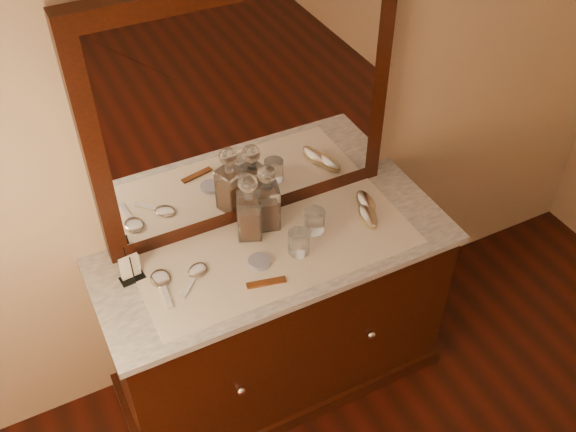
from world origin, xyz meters
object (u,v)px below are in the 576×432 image
object	(u,v)px
pin_dish	(259,261)
decanter_right	(267,203)
comb	(266,283)
napkin_rack	(130,268)
brush_near	(368,216)
brush_far	(366,203)
hand_mirror_inner	(196,273)
hand_mirror_outer	(162,282)
mirror_frame	(246,109)
dresser_cabinet	(278,319)
decanter_left	(249,213)

from	to	relation	value
pin_dish	decanter_right	bearing A→B (deg)	55.78
pin_dish	comb	bearing A→B (deg)	-101.68
napkin_rack	brush_near	distance (m)	0.97
comb	brush_far	size ratio (longest dim) A/B	0.98
comb	brush_near	size ratio (longest dim) A/B	0.98
hand_mirror_inner	pin_dish	bearing A→B (deg)	-11.98
napkin_rack	brush_far	size ratio (longest dim) A/B	0.90
brush_far	hand_mirror_outer	size ratio (longest dim) A/B	0.75
mirror_frame	pin_dish	world-z (taller)	mirror_frame
brush_near	hand_mirror_inner	distance (m)	0.74
hand_mirror_outer	hand_mirror_inner	size ratio (longest dim) A/B	1.26
dresser_cabinet	comb	distance (m)	0.49
mirror_frame	hand_mirror_inner	size ratio (longest dim) A/B	7.46
pin_dish	decanter_left	size ratio (longest dim) A/B	0.29
decanter_left	decanter_right	xyz separation A→B (m)	(0.09, 0.02, -0.00)
decanter_right	brush_near	bearing A→B (deg)	-23.07
pin_dish	decanter_left	world-z (taller)	decanter_left
dresser_cabinet	comb	size ratio (longest dim) A/B	9.36
napkin_rack	brush_far	distance (m)	1.00
pin_dish	napkin_rack	distance (m)	0.48
decanter_right	brush_far	xyz separation A→B (m)	(0.42, -0.08, -0.10)
comb	decanter_left	distance (m)	0.29
dresser_cabinet	pin_dish	world-z (taller)	pin_dish
napkin_rack	brush_near	world-z (taller)	napkin_rack
napkin_rack	hand_mirror_outer	size ratio (longest dim) A/B	0.68
decanter_left	brush_near	distance (m)	0.50
pin_dish	comb	distance (m)	0.11
decanter_left	brush_near	world-z (taller)	decanter_left
dresser_cabinet	napkin_rack	world-z (taller)	napkin_rack
decanter_right	brush_near	size ratio (longest dim) A/B	1.97
dresser_cabinet	mirror_frame	size ratio (longest dim) A/B	1.17
comb	hand_mirror_outer	world-z (taller)	hand_mirror_outer
dresser_cabinet	mirror_frame	bearing A→B (deg)	90.00
decanter_left	pin_dish	bearing A→B (deg)	-101.92
brush_near	pin_dish	bearing A→B (deg)	-177.76
decanter_right	brush_far	world-z (taller)	decanter_right
dresser_cabinet	hand_mirror_outer	distance (m)	0.65
mirror_frame	brush_near	size ratio (longest dim) A/B	7.84
comb	decanter_right	size ratio (longest dim) A/B	0.50
comb	hand_mirror_inner	xyz separation A→B (m)	(-0.22, 0.16, 0.00)
pin_dish	hand_mirror_outer	xyz separation A→B (m)	(-0.37, 0.07, 0.00)
decanter_left	hand_mirror_inner	bearing A→B (deg)	-158.19
brush_near	napkin_rack	bearing A→B (deg)	172.51
decanter_right	pin_dish	bearing A→B (deg)	-124.22
dresser_cabinet	brush_far	xyz separation A→B (m)	(0.44, 0.05, 0.46)
pin_dish	hand_mirror_outer	world-z (taller)	hand_mirror_outer
brush_far	hand_mirror_inner	world-z (taller)	brush_far
brush_far	pin_dish	bearing A→B (deg)	-169.80
dresser_cabinet	pin_dish	distance (m)	0.46
mirror_frame	decanter_left	bearing A→B (deg)	-115.15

